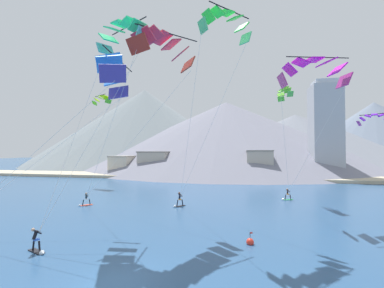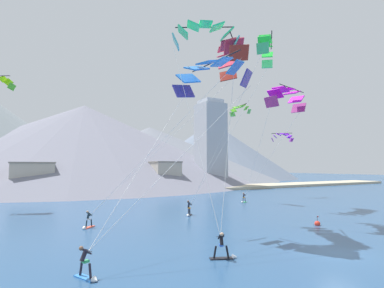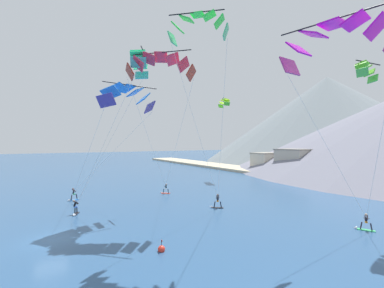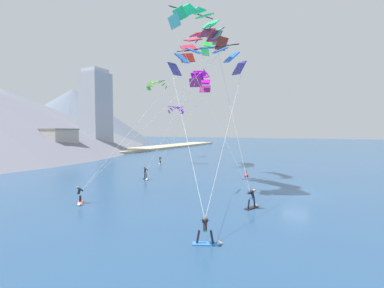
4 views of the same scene
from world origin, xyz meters
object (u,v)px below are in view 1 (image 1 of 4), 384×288
(parafoil_kite_mid_center, at_px, (163,47))
(kitesurfer_mid_center, at_px, (84,202))
(parafoil_kite_far_right, at_px, (122,33))
(parafoil_kite_distant_high_outer, at_px, (375,118))
(kitesurfer_near_lead, at_px, (179,202))
(kitesurfer_far_left, at_px, (286,197))
(parafoil_kite_near_lead, at_px, (225,23))
(race_marker_buoy, at_px, (250,242))
(parafoil_kite_distant_mid_solo, at_px, (284,92))
(parafoil_kite_near_trail, at_px, (112,73))
(kitesurfer_far_right, at_px, (37,245))
(parafoil_kite_far_left, at_px, (313,70))
(parafoil_kite_distant_low_drift, at_px, (102,99))

(parafoil_kite_mid_center, bearing_deg, kitesurfer_mid_center, 153.30)
(parafoil_kite_far_right, bearing_deg, parafoil_kite_distant_high_outer, 33.71)
(kitesurfer_near_lead, xyz_separation_m, parafoil_kite_far_right, (-3.19, -9.01, 17.30))
(kitesurfer_near_lead, distance_m, kitesurfer_far_left, 15.54)
(parafoil_kite_near_lead, relative_size, race_marker_buoy, 18.41)
(kitesurfer_mid_center, height_order, race_marker_buoy, kitesurfer_mid_center)
(parafoil_kite_distant_mid_solo, bearing_deg, parafoil_kite_mid_center, -131.00)
(kitesurfer_near_lead, xyz_separation_m, parafoil_kite_mid_center, (0.38, -7.80, 16.26))
(parafoil_kite_mid_center, distance_m, parafoil_kite_distant_mid_solo, 20.44)
(kitesurfer_near_lead, height_order, parafoil_kite_near_trail, parafoil_kite_near_trail)
(parafoil_kite_mid_center, bearing_deg, parafoil_kite_far_right, -161.33)
(kitesurfer_far_right, height_order, parafoil_kite_distant_mid_solo, parafoil_kite_distant_mid_solo)
(race_marker_buoy, bearing_deg, parafoil_kite_far_left, 55.31)
(parafoil_kite_mid_center, relative_size, race_marker_buoy, 16.50)
(parafoil_kite_near_lead, bearing_deg, kitesurfer_near_lead, 132.99)
(parafoil_kite_near_lead, height_order, parafoil_kite_distant_high_outer, parafoil_kite_near_lead)
(parafoil_kite_near_lead, xyz_separation_m, parafoil_kite_distant_low_drift, (-27.35, 24.70, -1.29))
(kitesurfer_far_left, bearing_deg, parafoil_kite_far_left, -78.17)
(kitesurfer_mid_center, relative_size, parafoil_kite_far_right, 0.09)
(kitesurfer_near_lead, distance_m, parafoil_kite_mid_center, 18.04)
(kitesurfer_far_right, xyz_separation_m, parafoil_kite_near_lead, (12.20, 9.02, 18.52))
(parafoil_kite_far_right, relative_size, race_marker_buoy, 17.21)
(parafoil_kite_near_trail, distance_m, parafoil_kite_distant_low_drift, 33.58)
(parafoil_kite_far_left, xyz_separation_m, parafoil_kite_distant_high_outer, (11.45, 12.00, -4.13))
(parafoil_kite_far_right, bearing_deg, kitesurfer_far_left, 43.33)
(kitesurfer_far_right, bearing_deg, parafoil_kite_far_left, 34.63)
(parafoil_kite_distant_low_drift, distance_m, race_marker_buoy, 45.10)
(kitesurfer_mid_center, xyz_separation_m, kitesurfer_far_right, (5.84, -14.04, 0.08))
(kitesurfer_mid_center, relative_size, kitesurfer_far_right, 0.94)
(kitesurfer_far_right, bearing_deg, kitesurfer_near_lead, 69.26)
(parafoil_kite_near_lead, relative_size, parafoil_kite_far_right, 1.07)
(parafoil_kite_far_left, distance_m, race_marker_buoy, 20.19)
(kitesurfer_far_left, relative_size, parafoil_kite_distant_low_drift, 0.36)
(parafoil_kite_mid_center, bearing_deg, parafoil_kite_near_trail, -147.08)
(kitesurfer_far_left, bearing_deg, race_marker_buoy, -106.82)
(kitesurfer_near_lead, relative_size, parafoil_kite_far_left, 0.12)
(kitesurfer_mid_center, xyz_separation_m, kitesurfer_far_left, (25.64, 8.74, -0.01))
(parafoil_kite_far_right, relative_size, parafoil_kite_distant_mid_solo, 4.17)
(parafoil_kite_distant_high_outer, bearing_deg, kitesurfer_mid_center, -161.74)
(kitesurfer_near_lead, height_order, kitesurfer_mid_center, kitesurfer_near_lead)
(parafoil_kite_distant_high_outer, distance_m, race_marker_buoy, 31.41)
(kitesurfer_mid_center, relative_size, parafoil_kite_distant_mid_solo, 0.39)
(parafoil_kite_near_trail, height_order, race_marker_buoy, parafoil_kite_near_trail)
(kitesurfer_far_left, xyz_separation_m, race_marker_buoy, (-5.56, -18.40, -0.29))
(kitesurfer_near_lead, relative_size, kitesurfer_mid_center, 1.11)
(parafoil_kite_far_right, bearing_deg, kitesurfer_near_lead, 70.50)
(parafoil_kite_distant_mid_solo, bearing_deg, parafoil_kite_near_lead, -117.73)
(parafoil_kite_distant_mid_solo, bearing_deg, parafoil_kite_far_left, -78.27)
(race_marker_buoy, bearing_deg, parafoil_kite_near_lead, 113.75)
(kitesurfer_far_right, distance_m, parafoil_kite_far_right, 18.80)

